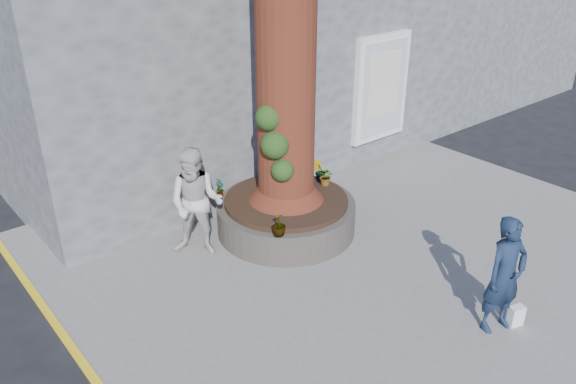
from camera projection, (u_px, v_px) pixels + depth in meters
ground at (334, 312)px, 7.72m from camera, size 120.00×120.00×0.00m
pavement at (357, 243)px, 9.25m from camera, size 9.00×8.00×0.12m
yellow_line at (90, 375)px, 6.66m from camera, size 0.10×30.00×0.01m
stone_shop at (198, 1)px, 12.72m from camera, size 10.30×8.30×6.30m
planter at (286, 215)px, 9.38m from camera, size 2.30×2.30×0.60m
man at (505, 276)px, 6.92m from camera, size 0.65×0.51×1.58m
woman at (196, 203)px, 8.49m from camera, size 1.06×1.07×1.74m
shopping_bag at (516, 316)px, 7.24m from camera, size 0.23×0.18×0.28m
plant_a at (220, 189)px, 9.14m from camera, size 0.24×0.23×0.37m
plant_b at (319, 171)px, 9.73m from camera, size 0.30×0.30×0.39m
plant_c at (279, 224)px, 8.10m from camera, size 0.22×0.22×0.36m
plant_d at (326, 176)px, 9.62m from camera, size 0.36×0.38×0.32m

